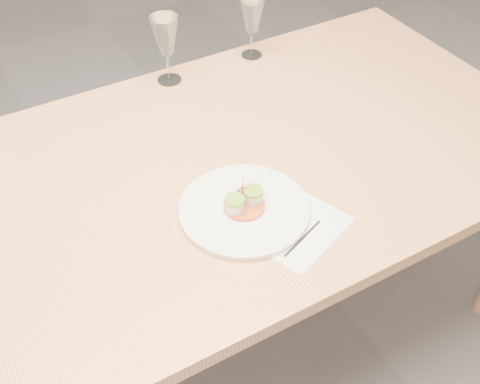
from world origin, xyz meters
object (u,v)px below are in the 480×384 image
dinner_plate (244,208)px  dining_table (132,216)px  recipe_sheet (279,218)px  wine_glass_1 (165,37)px  wine_glass_2 (252,17)px

dinner_plate → dining_table: bearing=139.7°
recipe_sheet → wine_glass_1: (0.03, 0.68, 0.15)m
dining_table → dinner_plate: dinner_plate is taller
dining_table → recipe_sheet: size_ratio=6.83×
dining_table → recipe_sheet: bearing=-41.2°
dining_table → dinner_plate: size_ratio=7.54×
dining_table → wine_glass_1: 0.58m
wine_glass_1 → wine_glass_2: bearing=0.4°
wine_glass_1 → dining_table: bearing=-126.1°
wine_glass_2 → dinner_plate: bearing=-122.0°
dinner_plate → recipe_sheet: size_ratio=0.91×
dinner_plate → wine_glass_1: (0.09, 0.62, 0.14)m
dinner_plate → wine_glass_2: (0.39, 0.62, 0.12)m
recipe_sheet → wine_glass_2: 0.77m
wine_glass_1 → recipe_sheet: bearing=-92.3°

